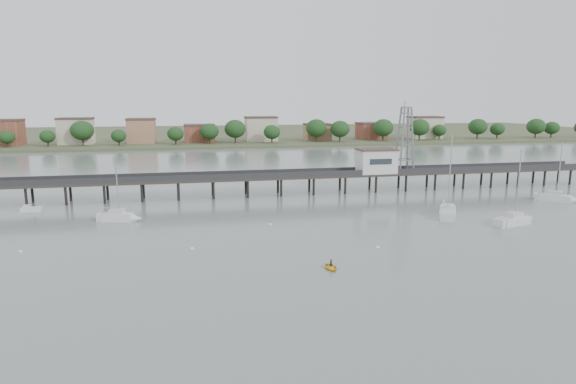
% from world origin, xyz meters
% --- Properties ---
extents(ground_plane, '(500.00, 500.00, 0.00)m').
position_xyz_m(ground_plane, '(0.00, 0.00, 0.00)').
color(ground_plane, slate).
rests_on(ground_plane, ground).
extents(pier, '(150.00, 5.00, 5.50)m').
position_xyz_m(pier, '(0.00, 60.00, 3.79)').
color(pier, '#2D2823').
rests_on(pier, ground).
extents(pier_building, '(8.40, 5.40, 5.30)m').
position_xyz_m(pier_building, '(25.00, 60.00, 6.67)').
color(pier_building, silver).
rests_on(pier_building, ground).
extents(lattice_tower, '(3.20, 3.20, 15.50)m').
position_xyz_m(lattice_tower, '(31.50, 60.00, 11.10)').
color(lattice_tower, slate).
rests_on(lattice_tower, ground).
extents(sailboat_c, '(6.76, 9.01, 14.67)m').
position_xyz_m(sailboat_c, '(28.92, 36.40, 0.64)').
color(sailboat_c, silver).
rests_on(sailboat_c, ground).
extents(sailboat_d, '(7.99, 4.28, 12.73)m').
position_xyz_m(sailboat_d, '(36.65, 28.06, 0.64)').
color(sailboat_d, silver).
rests_on(sailboat_d, ground).
extents(sailboat_e, '(7.07, 6.42, 12.34)m').
position_xyz_m(sailboat_e, '(56.44, 41.77, 0.65)').
color(sailboat_e, silver).
rests_on(sailboat_e, ground).
extents(sailboat_b, '(6.96, 3.50, 11.20)m').
position_xyz_m(sailboat_b, '(-26.12, 42.94, 0.65)').
color(sailboat_b, silver).
rests_on(sailboat_b, ground).
extents(white_tender, '(3.55, 1.55, 1.37)m').
position_xyz_m(white_tender, '(-43.13, 53.53, 0.42)').
color(white_tender, silver).
rests_on(white_tender, ground).
extents(yellow_dinghy, '(1.91, 0.56, 2.68)m').
position_xyz_m(yellow_dinghy, '(0.94, 13.88, 0.00)').
color(yellow_dinghy, yellow).
rests_on(yellow_dinghy, ground).
extents(dinghy_occupant, '(0.70, 1.03, 0.23)m').
position_xyz_m(dinghy_occupant, '(0.94, 13.88, 0.00)').
color(dinghy_occupant, black).
rests_on(dinghy_occupant, ground).
extents(mooring_buoys, '(71.73, 26.75, 0.39)m').
position_xyz_m(mooring_buoys, '(-2.29, 31.23, 0.08)').
color(mooring_buoys, '#FBF5C3').
rests_on(mooring_buoys, ground).
extents(far_shore, '(500.00, 170.00, 10.40)m').
position_xyz_m(far_shore, '(0.36, 239.58, 0.95)').
color(far_shore, '#475133').
rests_on(far_shore, ground).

